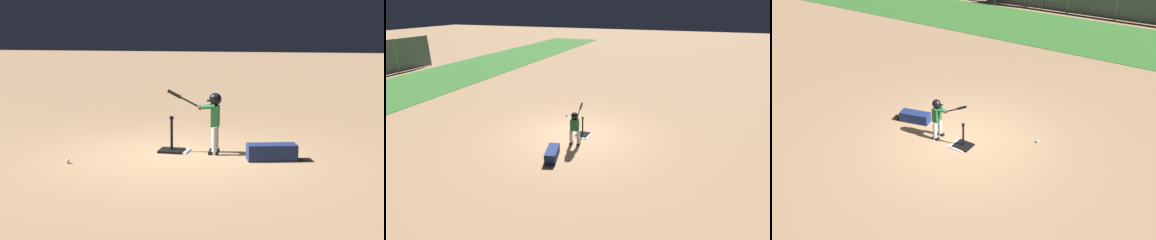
% 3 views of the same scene
% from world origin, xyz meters
% --- Properties ---
extents(ground_plane, '(90.00, 90.00, 0.00)m').
position_xyz_m(ground_plane, '(0.00, 0.00, 0.00)').
color(ground_plane, tan).
extents(home_plate, '(0.44, 0.44, 0.02)m').
position_xyz_m(home_plate, '(0.09, -0.30, 0.01)').
color(home_plate, white).
rests_on(home_plate, ground_plane).
extents(batting_tee, '(0.45, 0.40, 0.65)m').
position_xyz_m(batting_tee, '(0.18, -0.26, 0.08)').
color(batting_tee, black).
rests_on(batting_tee, ground_plane).
extents(batter_child, '(0.98, 0.35, 1.15)m').
position_xyz_m(batter_child, '(-0.58, -0.28, 0.70)').
color(batter_child, silver).
rests_on(batter_child, ground_plane).
extents(baseball, '(0.07, 0.07, 0.07)m').
position_xyz_m(baseball, '(1.66, 0.95, 0.04)').
color(baseball, white).
rests_on(baseball, ground_plane).
extents(equipment_bag, '(0.89, 0.53, 0.28)m').
position_xyz_m(equipment_bag, '(-1.65, 0.02, 0.14)').
color(equipment_bag, navy).
rests_on(equipment_bag, ground_plane).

